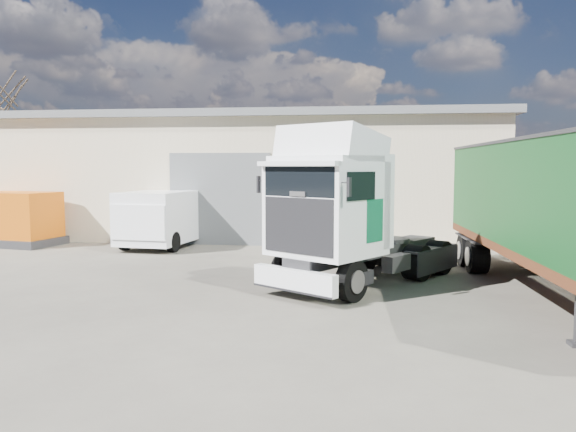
# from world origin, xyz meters

# --- Properties ---
(ground) EXTENTS (120.00, 120.00, 0.00)m
(ground) POSITION_xyz_m (0.00, 0.00, 0.00)
(ground) COLOR #292721
(ground) RESTS_ON ground
(warehouse) EXTENTS (30.60, 12.60, 5.42)m
(warehouse) POSITION_xyz_m (-6.00, 16.00, 2.66)
(warehouse) COLOR beige
(warehouse) RESTS_ON ground
(tractor_unit) EXTENTS (5.22, 6.17, 4.05)m
(tractor_unit) POSITION_xyz_m (3.04, 2.64, 1.70)
(tractor_unit) COLOR black
(tractor_unit) RESTS_ON ground
(box_trailer) EXTENTS (2.74, 11.16, 3.69)m
(box_trailer) POSITION_xyz_m (7.81, 2.12, 2.25)
(box_trailer) COLOR #2D2D30
(box_trailer) RESTS_ON ground
(panel_van) EXTENTS (2.72, 5.44, 2.14)m
(panel_van) POSITION_xyz_m (-3.98, 9.58, 1.11)
(panel_van) COLOR black
(panel_van) RESTS_ON ground
(orange_skip) EXTENTS (3.66, 2.67, 2.08)m
(orange_skip) POSITION_xyz_m (-9.93, 8.94, 0.91)
(orange_skip) COLOR #2D2D30
(orange_skip) RESTS_ON ground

